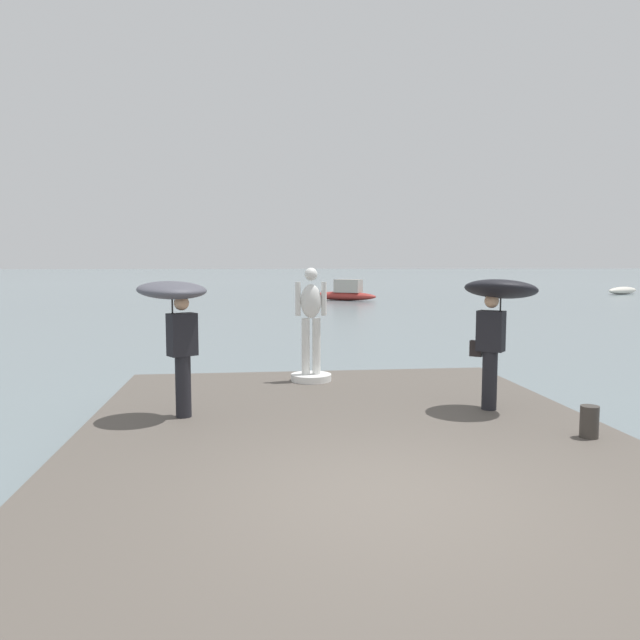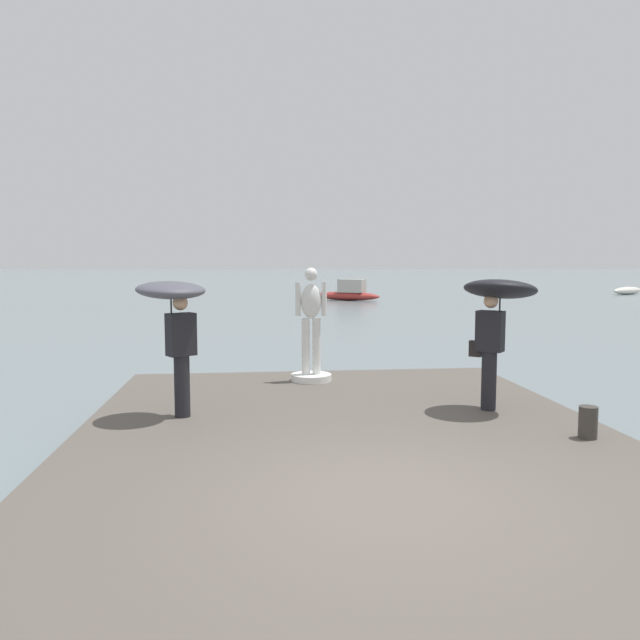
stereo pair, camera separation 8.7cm
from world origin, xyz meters
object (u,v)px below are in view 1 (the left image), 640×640
statue_white_figure (311,336)px  onlooker_right (498,306)px  onlooker_left (175,311)px  mooring_bollard (589,422)px  boat_mid (345,293)px  boat_far (623,290)px

statue_white_figure → onlooker_right: statue_white_figure is taller
onlooker_left → statue_white_figure: bearing=48.8°
onlooker_left → onlooker_right: 4.65m
onlooker_right → mooring_bollard: size_ratio=4.96×
mooring_bollard → onlooker_left: bearing=162.8°
boat_mid → boat_far: (23.83, 5.38, -0.20)m
onlooker_left → mooring_bollard: (5.24, -1.62, -1.31)m
statue_white_figure → onlooker_right: 3.64m
mooring_bollard → boat_far: 47.38m
boat_mid → statue_white_figure: bearing=-100.2°
statue_white_figure → mooring_bollard: (3.09, -4.08, -0.64)m
boat_far → mooring_bollard: bearing=-123.5°
onlooker_left → onlooker_right: bearing=-1.1°
statue_white_figure → boat_mid: statue_white_figure is taller
statue_white_figure → boat_far: (29.22, 35.44, -0.94)m
onlooker_right → boat_mid: 32.77m
onlooker_left → mooring_bollard: size_ratio=4.85×
onlooker_left → boat_far: onlooker_left is taller
mooring_bollard → boat_mid: size_ratio=0.09×
onlooker_left → onlooker_right: onlooker_right is taller
onlooker_right → mooring_bollard: bearing=-69.0°
boat_mid → onlooker_left: bearing=-103.1°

